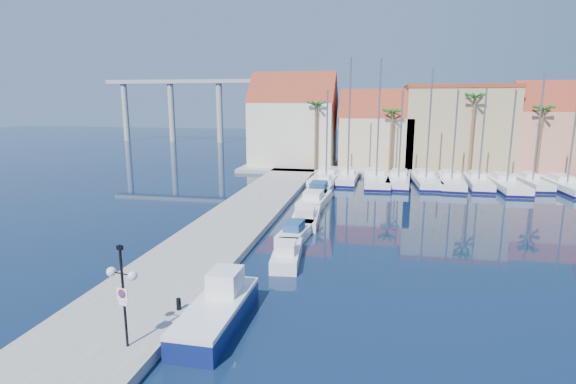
% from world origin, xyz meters
% --- Properties ---
extents(ground, '(260.00, 260.00, 0.00)m').
position_xyz_m(ground, '(0.00, 0.00, 0.00)').
color(ground, black).
rests_on(ground, ground).
extents(quay_west, '(6.00, 77.00, 0.50)m').
position_xyz_m(quay_west, '(-9.00, 13.50, 0.25)').
color(quay_west, gray).
rests_on(quay_west, ground).
extents(shore_north, '(54.00, 16.00, 0.50)m').
position_xyz_m(shore_north, '(10.00, 48.00, 0.25)').
color(shore_north, gray).
rests_on(shore_north, ground).
extents(lamp_post, '(1.41, 0.60, 4.21)m').
position_xyz_m(lamp_post, '(-7.26, -4.14, 3.26)').
color(lamp_post, black).
rests_on(lamp_post, quay_west).
extents(bollard, '(0.22, 0.22, 0.56)m').
position_xyz_m(bollard, '(-6.60, -0.80, 0.78)').
color(bollard, black).
rests_on(bollard, quay_west).
extents(fishing_boat, '(2.20, 6.41, 2.23)m').
position_xyz_m(fishing_boat, '(-4.64, -0.93, 0.74)').
color(fishing_boat, '#0E1A55').
rests_on(fishing_boat, ground).
extents(motorboat_west_0, '(2.11, 5.21, 1.40)m').
position_xyz_m(motorboat_west_0, '(-3.16, 7.65, 0.51)').
color(motorboat_west_0, white).
rests_on(motorboat_west_0, ground).
extents(motorboat_west_1, '(2.20, 5.45, 1.40)m').
position_xyz_m(motorboat_west_1, '(-3.46, 12.50, 0.51)').
color(motorboat_west_1, white).
rests_on(motorboat_west_1, ground).
extents(motorboat_west_2, '(2.47, 6.52, 1.40)m').
position_xyz_m(motorboat_west_2, '(-3.39, 16.92, 0.51)').
color(motorboat_west_2, white).
rests_on(motorboat_west_2, ground).
extents(motorboat_west_3, '(2.72, 7.25, 1.40)m').
position_xyz_m(motorboat_west_3, '(-3.58, 23.59, 0.51)').
color(motorboat_west_3, white).
rests_on(motorboat_west_3, ground).
extents(motorboat_west_4, '(2.53, 7.40, 1.40)m').
position_xyz_m(motorboat_west_4, '(-3.75, 28.65, 0.51)').
color(motorboat_west_4, white).
rests_on(motorboat_west_4, ground).
extents(motorboat_west_5, '(2.10, 5.27, 1.40)m').
position_xyz_m(motorboat_west_5, '(-3.49, 32.78, 0.51)').
color(motorboat_west_5, white).
rests_on(motorboat_west_5, ground).
extents(motorboat_west_6, '(1.74, 5.14, 1.40)m').
position_xyz_m(motorboat_west_6, '(-3.29, 38.01, 0.51)').
color(motorboat_west_6, white).
rests_on(motorboat_west_6, ground).
extents(sailboat_0, '(3.63, 11.06, 11.16)m').
position_xyz_m(sailboat_0, '(-3.73, 35.92, 0.56)').
color(sailboat_0, white).
rests_on(sailboat_0, ground).
extents(sailboat_1, '(2.45, 8.44, 14.84)m').
position_xyz_m(sailboat_1, '(-1.15, 36.20, 0.66)').
color(sailboat_1, white).
rests_on(sailboat_1, ground).
extents(sailboat_2, '(3.31, 11.20, 14.65)m').
position_xyz_m(sailboat_2, '(2.24, 36.05, 0.59)').
color(sailboat_2, white).
rests_on(sailboat_2, ground).
extents(sailboat_3, '(3.41, 10.12, 11.13)m').
position_xyz_m(sailboat_3, '(4.92, 36.01, 0.57)').
color(sailboat_3, white).
rests_on(sailboat_3, ground).
extents(sailboat_4, '(3.24, 10.28, 13.48)m').
position_xyz_m(sailboat_4, '(8.04, 36.53, 0.59)').
color(sailboat_4, white).
rests_on(sailboat_4, ground).
extents(sailboat_5, '(3.61, 10.58, 11.14)m').
position_xyz_m(sailboat_5, '(10.99, 36.30, 0.56)').
color(sailboat_5, white).
rests_on(sailboat_5, ground).
extents(sailboat_6, '(2.97, 9.35, 11.26)m').
position_xyz_m(sailboat_6, '(13.96, 36.25, 0.58)').
color(sailboat_6, white).
rests_on(sailboat_6, ground).
extents(sailboat_7, '(3.10, 10.58, 11.08)m').
position_xyz_m(sailboat_7, '(16.76, 35.49, 0.56)').
color(sailboat_7, white).
rests_on(sailboat_7, ground).
extents(sailboat_8, '(2.78, 8.29, 12.96)m').
position_xyz_m(sailboat_8, '(19.95, 37.08, 0.63)').
color(sailboat_8, white).
rests_on(sailboat_8, ground).
extents(sailboat_9, '(3.53, 10.43, 11.40)m').
position_xyz_m(sailboat_9, '(23.08, 35.92, 0.57)').
color(sailboat_9, white).
rests_on(sailboat_9, ground).
extents(building_0, '(12.30, 9.00, 13.50)m').
position_xyz_m(building_0, '(-10.00, 47.00, 6.52)').
color(building_0, beige).
rests_on(building_0, shore_north).
extents(building_1, '(10.30, 8.00, 11.00)m').
position_xyz_m(building_1, '(2.00, 47.00, 5.30)').
color(building_1, beige).
rests_on(building_1, shore_north).
extents(building_2, '(14.20, 10.20, 11.50)m').
position_xyz_m(building_2, '(13.00, 48.00, 6.26)').
color(building_2, tan).
rests_on(building_2, shore_north).
extents(building_3, '(10.30, 8.00, 12.00)m').
position_xyz_m(building_3, '(25.00, 47.00, 5.86)').
color(building_3, tan).
rests_on(building_3, shore_north).
extents(palm_0, '(2.60, 2.60, 10.15)m').
position_xyz_m(palm_0, '(-6.00, 42.00, 9.08)').
color(palm_0, brown).
rests_on(palm_0, shore_north).
extents(palm_1, '(2.60, 2.60, 9.15)m').
position_xyz_m(palm_1, '(4.00, 42.00, 8.14)').
color(palm_1, brown).
rests_on(palm_1, shore_north).
extents(palm_2, '(2.60, 2.60, 11.15)m').
position_xyz_m(palm_2, '(14.00, 42.00, 10.02)').
color(palm_2, brown).
rests_on(palm_2, shore_north).
extents(palm_3, '(2.60, 2.60, 9.65)m').
position_xyz_m(palm_3, '(22.00, 42.00, 8.61)').
color(palm_3, brown).
rests_on(palm_3, shore_north).
extents(viaduct, '(48.00, 2.20, 14.45)m').
position_xyz_m(viaduct, '(-39.07, 82.00, 10.25)').
color(viaduct, '#9E9E99').
rests_on(viaduct, ground).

